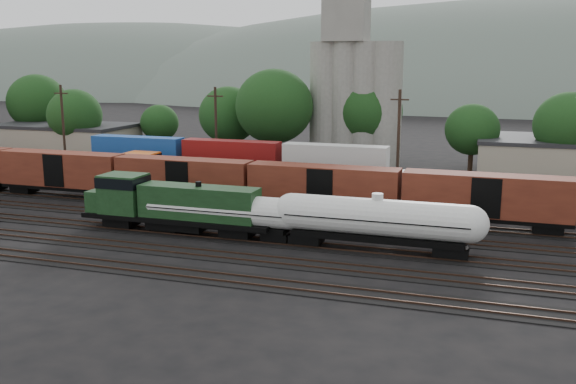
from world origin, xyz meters
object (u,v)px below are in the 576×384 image
(orange_locomotive, at_px, (176,174))
(grain_silo, at_px, (354,90))
(green_locomotive, at_px, (167,203))
(tank_car_a, at_px, (220,211))

(orange_locomotive, distance_m, grain_silo, 31.17)
(green_locomotive, height_order, tank_car_a, green_locomotive)
(tank_car_a, relative_size, orange_locomotive, 0.85)
(orange_locomotive, relative_size, grain_silo, 0.62)
(green_locomotive, relative_size, orange_locomotive, 1.01)
(grain_silo, bearing_deg, green_locomotive, -100.73)
(green_locomotive, xyz_separation_m, grain_silo, (7.77, 41.00, 8.52))
(green_locomotive, distance_m, grain_silo, 42.59)
(green_locomotive, bearing_deg, orange_locomotive, 115.26)
(green_locomotive, xyz_separation_m, tank_car_a, (5.20, 0.00, -0.31))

